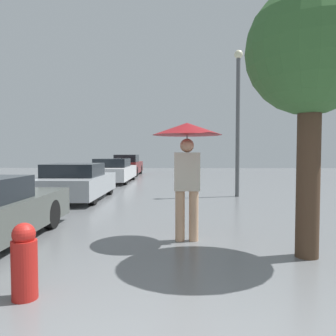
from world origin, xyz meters
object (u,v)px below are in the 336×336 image
tree (311,55)px  fire_hydrant (24,261)px  pedestrian (187,146)px  parked_car_third (113,171)px  street_lamp (238,112)px  parked_car_farthest (127,166)px  parked_car_second (76,182)px

tree → fire_hydrant: tree is taller
pedestrian → tree: size_ratio=0.52×
parked_car_third → tree: tree is taller
street_lamp → parked_car_third: bearing=134.7°
street_lamp → pedestrian: bearing=-108.6°
parked_car_third → parked_car_farthest: size_ratio=1.07×
pedestrian → street_lamp: 6.12m
parked_car_third → fire_hydrant: (1.64, -13.30, -0.18)m
fire_hydrant → pedestrian: bearing=52.4°
tree → street_lamp: size_ratio=0.78×
parked_car_farthest → fire_hydrant: size_ratio=5.38×
tree → parked_car_third: bearing=113.2°
pedestrian → fire_hydrant: (-1.74, -2.27, -1.22)m
parked_car_second → fire_hydrant: (1.68, -7.16, -0.16)m
parked_car_farthest → fire_hydrant: (1.71, -18.56, -0.24)m
parked_car_second → tree: (5.13, -5.72, 2.33)m
parked_car_third → street_lamp: size_ratio=0.92×
parked_car_second → parked_car_farthest: (-0.03, 11.40, 0.08)m
parked_car_third → fire_hydrant: 13.40m
parked_car_second → parked_car_farthest: 11.40m
tree → street_lamp: street_lamp is taller
parked_car_second → street_lamp: bearing=8.3°
parked_car_third → tree: size_ratio=1.18×
street_lamp → fire_hydrant: size_ratio=6.25×
pedestrian → tree: (1.70, -0.83, 1.27)m
fire_hydrant → parked_car_third: bearing=97.0°
street_lamp → fire_hydrant: bearing=-114.7°
parked_car_second → tree: bearing=-48.2°
parked_car_second → street_lamp: 5.88m
parked_car_farthest → fire_hydrant: bearing=-84.7°
parked_car_farthest → fire_hydrant: 18.64m
parked_car_second → fire_hydrant: 7.36m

